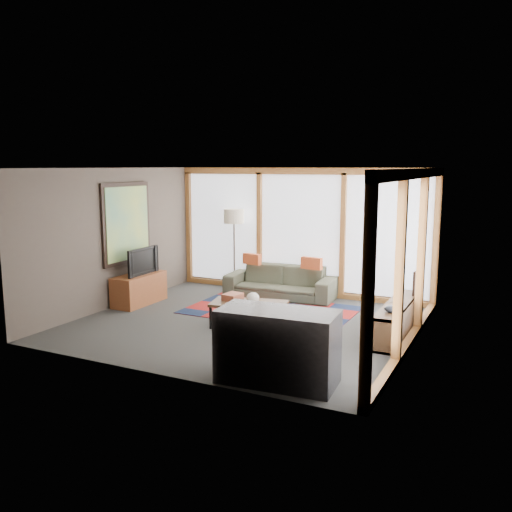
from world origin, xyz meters
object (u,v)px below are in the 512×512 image
at_px(floor_lamp, 234,249).
at_px(television, 140,261).
at_px(sofa, 280,282).
at_px(bar_counter, 278,347).
at_px(tv_console, 139,289).
at_px(coffee_table, 249,314).
at_px(bookshelf, 398,319).

xyz_separation_m(floor_lamp, television, (-1.02, -1.92, -0.03)).
bearing_deg(sofa, television, -147.83).
bearing_deg(sofa, bar_counter, -70.81).
relative_size(television, bar_counter, 0.63).
bearing_deg(tv_console, television, 59.94).
distance_m(floor_lamp, bar_counter, 5.21).
height_order(sofa, coffee_table, sofa).
height_order(sofa, bar_counter, bar_counter).
height_order(sofa, television, television).
bearing_deg(floor_lamp, sofa, -13.30).
xyz_separation_m(sofa, bar_counter, (1.71, -4.00, 0.14)).
relative_size(bookshelf, bar_counter, 1.41).
bearing_deg(bookshelf, coffee_table, -164.50).
height_order(coffee_table, television, television).
distance_m(sofa, coffee_table, 2.10).
height_order(coffee_table, bar_counter, bar_counter).
bearing_deg(tv_console, sofa, 36.36).
bearing_deg(bookshelf, floor_lamp, 155.97).
distance_m(bookshelf, tv_console, 4.89).
bearing_deg(coffee_table, bookshelf, 15.50).
bearing_deg(tv_console, floor_lamp, 61.89).
bearing_deg(floor_lamp, tv_console, -118.11).
bearing_deg(bookshelf, sofa, 151.55).
bearing_deg(coffee_table, sofa, 99.38).
relative_size(sofa, tv_console, 1.90).
bearing_deg(floor_lamp, television, -118.08).
bearing_deg(floor_lamp, coffee_table, -56.61).
distance_m(coffee_table, television, 2.69).
relative_size(coffee_table, television, 1.37).
distance_m(coffee_table, bookshelf, 2.39).
bearing_deg(coffee_table, television, 170.35).
height_order(floor_lamp, bookshelf, floor_lamp).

